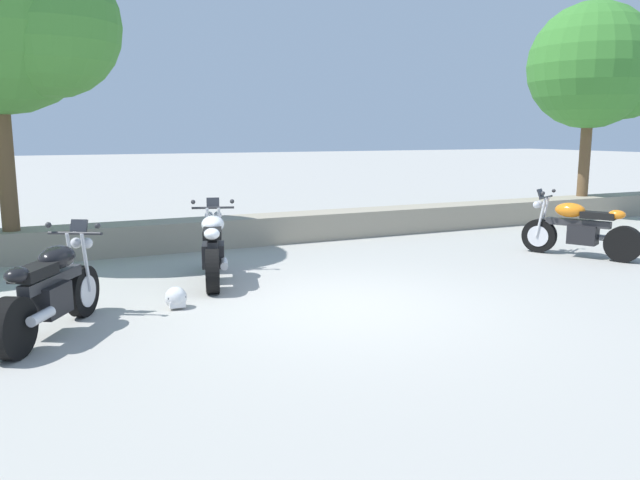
# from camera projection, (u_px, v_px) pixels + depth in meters

# --- Properties ---
(ground_plane) EXTENTS (120.00, 120.00, 0.00)m
(ground_plane) POSITION_uv_depth(u_px,v_px,m) (342.00, 306.00, 7.96)
(ground_plane) COLOR #A3A099
(stone_wall) EXTENTS (36.00, 0.80, 0.55)m
(stone_wall) POSITION_uv_depth(u_px,v_px,m) (232.00, 231.00, 12.20)
(stone_wall) COLOR gray
(stone_wall) RESTS_ON ground
(motorcycle_black_near_left) EXTENTS (1.22, 1.86, 1.18)m
(motorcycle_black_near_left) POSITION_uv_depth(u_px,v_px,m) (51.00, 292.00, 6.75)
(motorcycle_black_near_left) COLOR black
(motorcycle_black_near_left) RESTS_ON ground
(motorcycle_white_centre) EXTENTS (0.88, 2.02, 1.18)m
(motorcycle_white_centre) POSITION_uv_depth(u_px,v_px,m) (213.00, 249.00, 9.22)
(motorcycle_white_centre) COLOR black
(motorcycle_white_centre) RESTS_ON ground
(motorcycle_orange_far_right) EXTENTS (1.14, 1.91, 1.18)m
(motorcycle_orange_far_right) POSITION_uv_depth(u_px,v_px,m) (579.00, 230.00, 11.02)
(motorcycle_orange_far_right) COLOR black
(motorcycle_orange_far_right) RESTS_ON ground
(rider_helmet) EXTENTS (0.28, 0.28, 0.28)m
(rider_helmet) POSITION_uv_depth(u_px,v_px,m) (176.00, 298.00, 7.81)
(rider_helmet) COLOR silver
(rider_helmet) RESTS_ON ground
(leafy_tree_mid_left) EXTENTS (3.67, 3.50, 5.42)m
(leafy_tree_mid_left) POSITION_uv_depth(u_px,v_px,m) (4.00, 9.00, 9.86)
(leafy_tree_mid_left) COLOR brown
(leafy_tree_mid_left) RESTS_ON stone_wall
(leafy_tree_mid_right) EXTENTS (3.32, 3.16, 4.90)m
(leafy_tree_mid_right) POSITION_uv_depth(u_px,v_px,m) (599.00, 69.00, 15.70)
(leafy_tree_mid_right) COLOR brown
(leafy_tree_mid_right) RESTS_ON stone_wall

